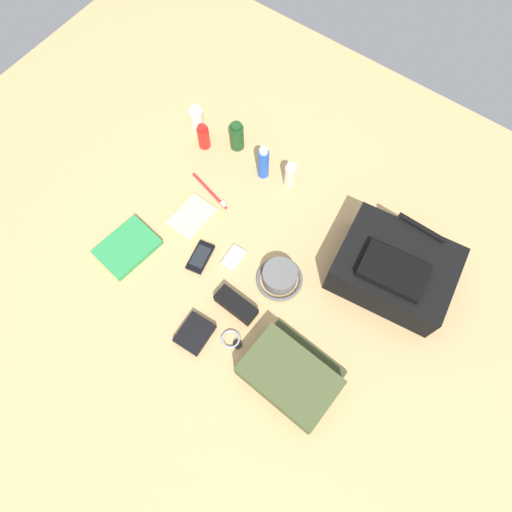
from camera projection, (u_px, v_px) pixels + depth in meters
The scene contains 17 objects.
ground_plane at pixel (256, 262), 1.53m from camera, with size 2.64×2.02×0.02m, color tan.
backpack at pixel (394, 269), 1.43m from camera, with size 0.39×0.32×0.17m.
toiletry_pouch at pixel (290, 376), 1.34m from camera, with size 0.28×0.23×0.08m.
bucket_hat at pixel (280, 277), 1.47m from camera, with size 0.15×0.15×0.06m.
toothpaste_tube at pixel (197, 120), 1.69m from camera, with size 0.05×0.05×0.12m.
sunscreen_spray at pixel (204, 137), 1.66m from camera, with size 0.04×0.04×0.11m.
shampoo_bottle at pixel (237, 136), 1.66m from camera, with size 0.05×0.05×0.12m.
deodorant_spray at pixel (263, 163), 1.59m from camera, with size 0.04×0.04×0.15m.
lotion_bottle at pixel (290, 175), 1.59m from camera, with size 0.04×0.04×0.11m.
paperback_novel at pixel (127, 247), 1.53m from camera, with size 0.17×0.21×0.02m.
cell_phone at pixel (200, 257), 1.52m from camera, with size 0.08×0.12×0.01m.
media_player at pixel (233, 258), 1.52m from camera, with size 0.06×0.09×0.01m.
wristwatch at pixel (232, 340), 1.41m from camera, with size 0.07×0.06×0.01m.
toothbrush at pixel (211, 192), 1.62m from camera, with size 0.19×0.05×0.02m.
wallet at pixel (195, 334), 1.41m from camera, with size 0.09×0.11×0.02m, color black.
notepad at pixel (193, 216), 1.58m from camera, with size 0.11×0.15×0.02m, color beige.
sunglasses_case at pixel (236, 305), 1.44m from camera, with size 0.14×0.06×0.04m, color black.
Camera 1 is at (0.35, -0.48, 1.41)m, focal length 31.96 mm.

